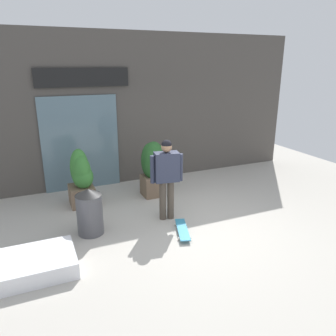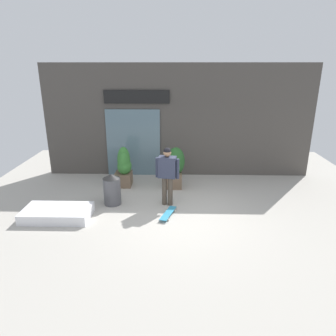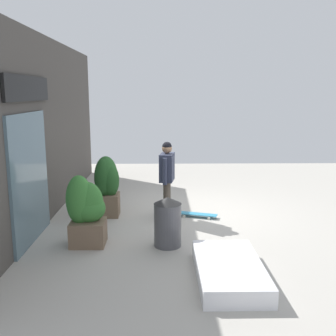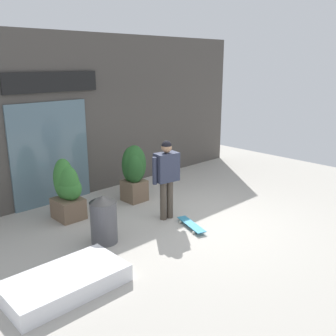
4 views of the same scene
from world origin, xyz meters
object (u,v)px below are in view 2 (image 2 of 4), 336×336
at_px(skateboard, 168,213).
at_px(trash_bin, 112,189).
at_px(planter_box_left, 124,167).
at_px(skateboarder, 167,171).
at_px(planter_box_right, 175,165).

distance_m(skateboard, trash_bin, 1.71).
relative_size(planter_box_left, trash_bin, 1.42).
bearing_deg(skateboarder, planter_box_left, -125.98).
distance_m(planter_box_left, planter_box_right, 1.59).
height_order(skateboard, planter_box_left, planter_box_left).
distance_m(skateboarder, planter_box_right, 1.31).
bearing_deg(skateboard, planter_box_left, -127.22).
xyz_separation_m(skateboarder, planter_box_left, (-1.39, 1.41, -0.37)).
bearing_deg(trash_bin, skateboard, -23.04).
bearing_deg(trash_bin, planter_box_left, 85.84).
bearing_deg(skateboard, skateboarder, -158.73).
height_order(skateboarder, planter_box_right, skateboarder).
bearing_deg(planter_box_left, skateboard, -55.11).
height_order(planter_box_left, planter_box_right, planter_box_right).
xyz_separation_m(planter_box_left, trash_bin, (-0.10, -1.40, -0.18)).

